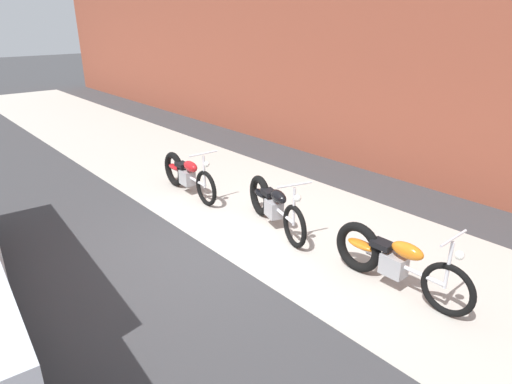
% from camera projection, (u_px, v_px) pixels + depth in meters
% --- Properties ---
extents(ground_plane, '(80.00, 80.00, 0.00)m').
position_uv_depth(ground_plane, '(210.00, 249.00, 6.80)').
color(ground_plane, '#38383A').
extents(sidewalk_slab, '(36.00, 3.50, 0.01)m').
position_uv_depth(sidewalk_slab, '(290.00, 217.00, 7.86)').
color(sidewalk_slab, '#B2ADA3').
rests_on(sidewalk_slab, ground).
extents(brick_building_wall, '(36.00, 0.50, 4.68)m').
position_uv_depth(brick_building_wall, '(412.00, 69.00, 9.08)').
color(brick_building_wall, brown).
rests_on(brick_building_wall, ground).
extents(motorcycle_red, '(2.01, 0.58, 1.03)m').
position_uv_depth(motorcycle_red, '(185.00, 174.00, 8.83)').
color(motorcycle_red, black).
rests_on(motorcycle_red, ground).
extents(motorcycle_black, '(1.95, 0.82, 1.03)m').
position_uv_depth(motorcycle_black, '(272.00, 204.00, 7.42)').
color(motorcycle_black, black).
rests_on(motorcycle_black, ground).
extents(motorcycle_orange, '(2.01, 0.58, 1.03)m').
position_uv_depth(motorcycle_orange, '(389.00, 259.00, 5.74)').
color(motorcycle_orange, black).
rests_on(motorcycle_orange, ground).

